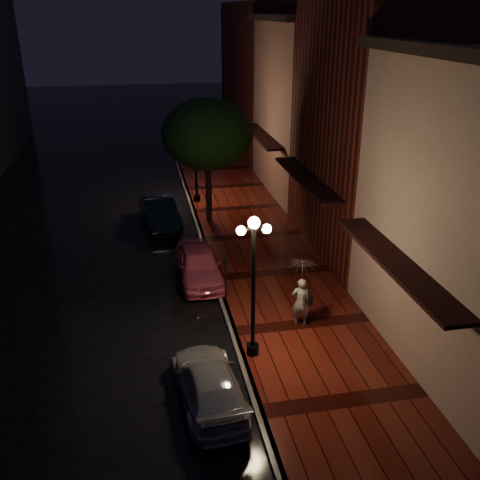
{
  "coord_description": "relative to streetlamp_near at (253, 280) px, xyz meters",
  "views": [
    {
      "loc": [
        -2.53,
        -17.88,
        9.5
      ],
      "look_at": [
        1.04,
        0.53,
        1.4
      ],
      "focal_mm": 40.0,
      "sensor_mm": 36.0,
      "label": 1
    }
  ],
  "objects": [
    {
      "name": "storefront_mid",
      "position": [
        6.65,
        7.0,
        2.9
      ],
      "size": [
        5.0,
        8.0,
        11.0
      ],
      "primitive_type": "cube",
      "color": "#511914",
      "rests_on": "ground"
    },
    {
      "name": "streetlamp_far",
      "position": [
        0.0,
        14.0,
        0.0
      ],
      "size": [
        0.96,
        0.36,
        4.31
      ],
      "color": "black",
      "rests_on": "sidewalk"
    },
    {
      "name": "woman_with_umbrella",
      "position": [
        1.85,
        1.29,
        -0.94
      ],
      "size": [
        0.95,
        0.96,
        2.28
      ],
      "rotation": [
        0.0,
        0.0,
        2.8
      ],
      "color": "white",
      "rests_on": "sidewalk"
    },
    {
      "name": "pink_car",
      "position": [
        -0.95,
        5.25,
        -1.95
      ],
      "size": [
        1.63,
        3.88,
        1.31
      ],
      "primitive_type": "imported",
      "rotation": [
        0.0,
        0.0,
        0.02
      ],
      "color": "#E15C7B",
      "rests_on": "ground"
    },
    {
      "name": "sidewalk",
      "position": [
        1.9,
        5.0,
        -2.53
      ],
      "size": [
        4.5,
        60.0,
        0.15
      ],
      "primitive_type": "cube",
      "color": "#46110C",
      "rests_on": "ground"
    },
    {
      "name": "navy_car",
      "position": [
        -2.09,
        11.24,
        -1.92
      ],
      "size": [
        1.91,
        4.28,
        1.36
      ],
      "primitive_type": "imported",
      "rotation": [
        0.0,
        0.0,
        0.12
      ],
      "color": "black",
      "rests_on": "ground"
    },
    {
      "name": "storefront_far",
      "position": [
        6.65,
        15.0,
        1.9
      ],
      "size": [
        5.0,
        8.0,
        9.0
      ],
      "primitive_type": "cube",
      "color": "#8C5951",
      "rests_on": "ground"
    },
    {
      "name": "silver_car",
      "position": [
        -1.53,
        -1.66,
        -2.04
      ],
      "size": [
        1.85,
        3.94,
        1.11
      ],
      "primitive_type": "imported",
      "rotation": [
        0.0,
        0.0,
        3.22
      ],
      "color": "#9E9EA5",
      "rests_on": "ground"
    },
    {
      "name": "storefront_extra",
      "position": [
        6.65,
        25.0,
        2.4
      ],
      "size": [
        5.0,
        12.0,
        10.0
      ],
      "primitive_type": "cube",
      "color": "#511914",
      "rests_on": "ground"
    },
    {
      "name": "curb",
      "position": [
        -0.35,
        5.0,
        -2.53
      ],
      "size": [
        0.25,
        60.0,
        0.15
      ],
      "primitive_type": "cube",
      "color": "#595451",
      "rests_on": "ground"
    },
    {
      "name": "street_tree",
      "position": [
        0.26,
        10.99,
        1.64
      ],
      "size": [
        4.16,
        4.16,
        5.8
      ],
      "color": "black",
      "rests_on": "sidewalk"
    },
    {
      "name": "ground",
      "position": [
        -0.35,
        5.0,
        -2.6
      ],
      "size": [
        120.0,
        120.0,
        0.0
      ],
      "primitive_type": "plane",
      "color": "black",
      "rests_on": "ground"
    },
    {
      "name": "streetlamp_near",
      "position": [
        0.0,
        0.0,
        0.0
      ],
      "size": [
        0.96,
        0.36,
        4.31
      ],
      "color": "black",
      "rests_on": "sidewalk"
    },
    {
      "name": "parking_meter",
      "position": [
        -0.2,
        3.56,
        -1.55
      ],
      "size": [
        0.17,
        0.15,
        1.49
      ],
      "rotation": [
        0.0,
        0.0,
        -0.42
      ],
      "color": "black",
      "rests_on": "sidewalk"
    }
  ]
}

